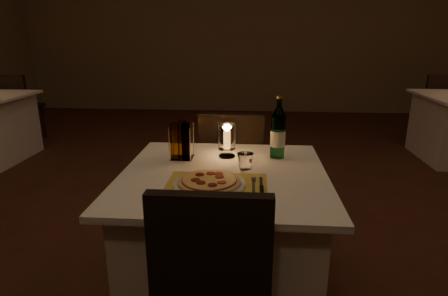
# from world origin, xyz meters

# --- Properties ---
(floor) EXTENTS (8.00, 10.00, 0.02)m
(floor) POSITION_xyz_m (0.00, 0.00, -0.01)
(floor) COLOR #482217
(floor) RESTS_ON ground
(wall_back) EXTENTS (8.00, 0.02, 3.00)m
(wall_back) POSITION_xyz_m (0.00, 5.01, 1.50)
(wall_back) COLOR #8A7250
(wall_back) RESTS_ON ground
(main_table) EXTENTS (1.00, 1.00, 0.74)m
(main_table) POSITION_xyz_m (0.03, -0.25, 0.37)
(main_table) COLOR white
(main_table) RESTS_ON ground
(chair_far) EXTENTS (0.42, 0.42, 0.90)m
(chair_far) POSITION_xyz_m (0.03, 0.47, 0.55)
(chair_far) COLOR black
(chair_far) RESTS_ON ground
(placemat) EXTENTS (0.45, 0.34, 0.00)m
(placemat) POSITION_xyz_m (0.01, -0.43, 0.74)
(placemat) COLOR gold
(placemat) RESTS_ON main_table
(plate) EXTENTS (0.32, 0.32, 0.01)m
(plate) POSITION_xyz_m (-0.02, -0.43, 0.75)
(plate) COLOR white
(plate) RESTS_ON placemat
(pizza) EXTENTS (0.28, 0.28, 0.02)m
(pizza) POSITION_xyz_m (-0.02, -0.43, 0.77)
(pizza) COLOR #D8B77F
(pizza) RESTS_ON plate
(fork) EXTENTS (0.02, 0.18, 0.00)m
(fork) POSITION_xyz_m (0.18, -0.39, 0.75)
(fork) COLOR silver
(fork) RESTS_ON placemat
(knife) EXTENTS (0.02, 0.22, 0.01)m
(knife) POSITION_xyz_m (0.21, -0.45, 0.75)
(knife) COLOR black
(knife) RESTS_ON placemat
(tumbler) EXTENTS (0.08, 0.08, 0.08)m
(tumbler) POSITION_xyz_m (0.14, -0.18, 0.78)
(tumbler) COLOR white
(tumbler) RESTS_ON main_table
(water_bottle) EXTENTS (0.08, 0.08, 0.34)m
(water_bottle) POSITION_xyz_m (0.31, 0.01, 0.88)
(water_bottle) COLOR #519769
(water_bottle) RESTS_ON main_table
(hurricane_candle) EXTENTS (0.09, 0.09, 0.18)m
(hurricane_candle) POSITION_xyz_m (0.03, 0.00, 0.85)
(hurricane_candle) COLOR white
(hurricane_candle) RESTS_ON main_table
(cruet_caddy) EXTENTS (0.12, 0.12, 0.21)m
(cruet_caddy) POSITION_xyz_m (-0.21, -0.06, 0.84)
(cruet_caddy) COLOR white
(cruet_caddy) RESTS_ON main_table
(neighbor_chair_lb) EXTENTS (0.42, 0.42, 0.90)m
(neighbor_chair_lb) POSITION_xyz_m (-2.87, 2.62, 0.55)
(neighbor_chair_lb) COLOR black
(neighbor_chair_lb) RESTS_ON ground
(neighbor_chair_rb) EXTENTS (0.42, 0.42, 0.90)m
(neighbor_chair_rb) POSITION_xyz_m (2.56, 3.06, 0.55)
(neighbor_chair_rb) COLOR black
(neighbor_chair_rb) RESTS_ON ground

